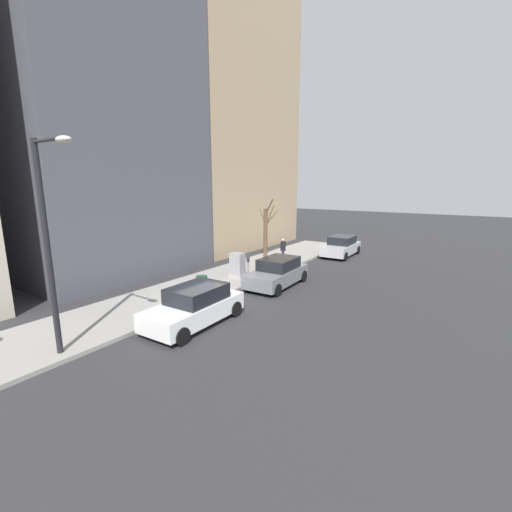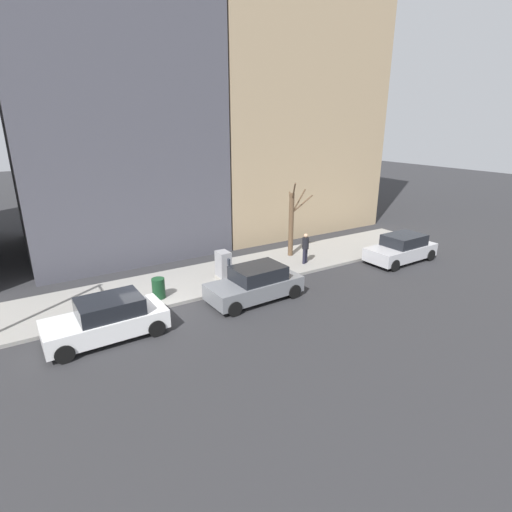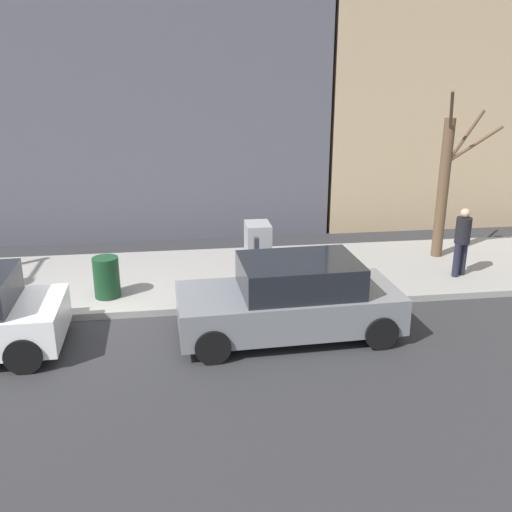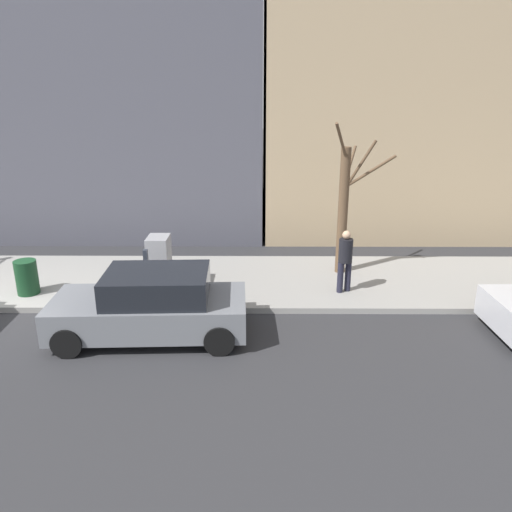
# 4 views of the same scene
# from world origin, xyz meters

# --- Properties ---
(ground_plane) EXTENTS (120.00, 120.00, 0.00)m
(ground_plane) POSITION_xyz_m (0.00, 0.00, 0.00)
(ground_plane) COLOR #2B2B2D
(sidewalk) EXTENTS (4.00, 36.00, 0.15)m
(sidewalk) POSITION_xyz_m (2.00, 0.00, 0.07)
(sidewalk) COLOR gray
(sidewalk) RESTS_ON ground
(parked_car_grey) EXTENTS (2.07, 4.27, 1.52)m
(parked_car_grey) POSITION_xyz_m (-1.17, -4.06, 0.74)
(parked_car_grey) COLOR slate
(parked_car_grey) RESTS_ON ground
(parking_meter) EXTENTS (0.14, 0.10, 1.35)m
(parking_meter) POSITION_xyz_m (0.45, -3.62, 0.98)
(parking_meter) COLOR slate
(parking_meter) RESTS_ON sidewalk
(utility_box) EXTENTS (0.83, 0.61, 1.43)m
(utility_box) POSITION_xyz_m (1.30, -3.77, 0.85)
(utility_box) COLOR #A8A399
(utility_box) RESTS_ON sidewalk
(bare_tree) EXTENTS (1.65, 1.80, 4.30)m
(bare_tree) POSITION_xyz_m (2.59, -8.80, 2.11)
(bare_tree) COLOR brown
(bare_tree) RESTS_ON sidewalk
(trash_bin) EXTENTS (0.56, 0.56, 0.90)m
(trash_bin) POSITION_xyz_m (0.90, -0.38, 0.60)
(trash_bin) COLOR #14381E
(trash_bin) RESTS_ON sidewalk
(pedestrian_near_meter) EXTENTS (0.36, 0.38, 1.66)m
(pedestrian_near_meter) POSITION_xyz_m (1.10, -8.64, 1.09)
(pedestrian_near_meter) COLOR #1E1E2D
(pedestrian_near_meter) RESTS_ON sidewalk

